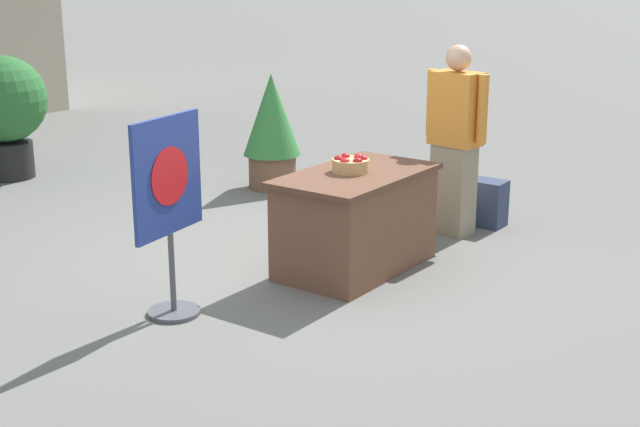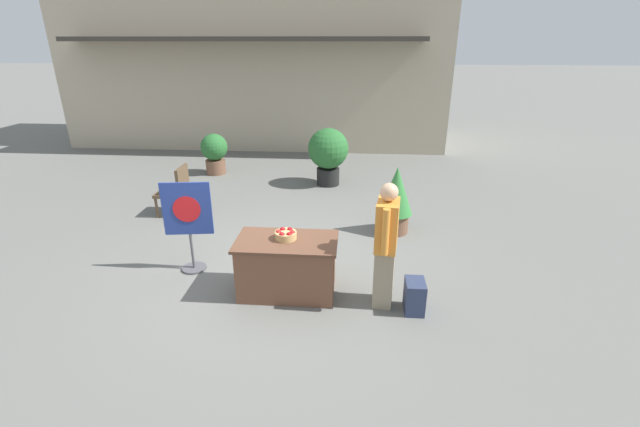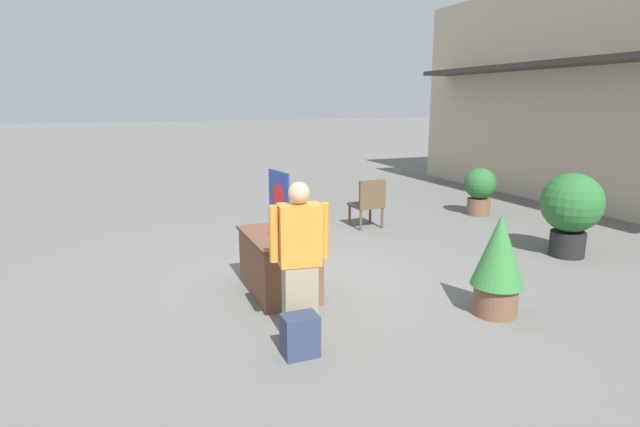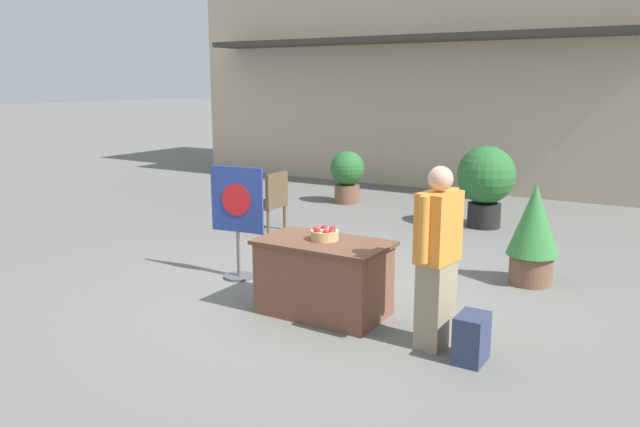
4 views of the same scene
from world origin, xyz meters
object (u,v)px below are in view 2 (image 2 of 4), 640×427
Objects in this scene: poster_board at (189,222)px; patio_chair at (176,188)px; display_table at (287,266)px; potted_plant_far_right at (396,198)px; apple_basket at (286,235)px; potted_plant_near_left at (328,152)px; potted_plant_near_right at (214,151)px; person_visitor at (386,245)px; backpack at (414,296)px.

poster_board is 1.43× the size of patio_chair.
potted_plant_far_right reaches higher than display_table.
potted_plant_near_left is at bearing 86.77° from apple_basket.
potted_plant_near_right is at bearing 142.40° from potted_plant_far_right.
poster_board reaches higher than patio_chair.
person_visitor is 5.01m from potted_plant_near_left.
potted_plant_near_right reaches higher than backpack.
backpack is 5.17m from patio_chair.
potted_plant_far_right reaches higher than patio_chair.
patio_chair is at bearing -87.79° from potted_plant_near_right.
apple_basket is 1.82m from backpack.
poster_board is at bearing 161.78° from display_table.
patio_chair is at bearing 134.23° from display_table.
potted_plant_near_right is at bearing -89.26° from patio_chair.
potted_plant_near_right reaches higher than display_table.
potted_plant_near_right is (-2.68, 5.39, 0.19)m from display_table.
display_table is 1.29× the size of potted_plant_near_right.
person_visitor reaches higher than poster_board.
potted_plant_near_left reaches higher than backpack.
patio_chair is 4.20m from potted_plant_far_right.
person_visitor is 2.31m from potted_plant_far_right.
person_visitor reaches higher than apple_basket.
potted_plant_near_left is (-1.02, 4.90, -0.05)m from person_visitor.
apple_basket is 1.55m from poster_board.
potted_plant_near_right is at bearing -46.75° from person_visitor.
display_table is at bearing 0.00° from person_visitor.
potted_plant_near_right is (-0.11, 2.75, 0.05)m from patio_chair.
patio_chair is (-2.56, 2.60, -0.31)m from apple_basket.
display_table is 1.00× the size of potted_plant_near_left.
apple_basket is 0.21× the size of potted_plant_near_left.
display_table is 0.45m from apple_basket.
person_visitor is at bearing -7.93° from display_table.
apple_basket is 1.30m from person_visitor.
person_visitor is 1.37× the size of potted_plant_far_right.
potted_plant_near_right reaches higher than apple_basket.
potted_plant_near_right is at bearing 116.46° from apple_basket.
poster_board is 1.14× the size of potted_plant_far_right.
poster_board is at bearing -152.47° from potted_plant_far_right.
display_table is at bearing 132.77° from patio_chair.
patio_chair is (-1.08, 2.15, -0.25)m from poster_board.
patio_chair reaches higher than apple_basket.
apple_basket is 0.17× the size of person_visitor.
potted_plant_near_right reaches higher than patio_chair.
poster_board reaches higher than potted_plant_far_right.
potted_plant_near_left is at bearing 117.15° from potted_plant_far_right.
potted_plant_near_right is at bearing 167.14° from potted_plant_near_left.
person_visitor is (1.27, -0.18, 0.45)m from display_table.
poster_board is at bearing -5.67° from person_visitor.
potted_plant_near_left reaches higher than display_table.
poster_board reaches higher than potted_plant_near_right.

